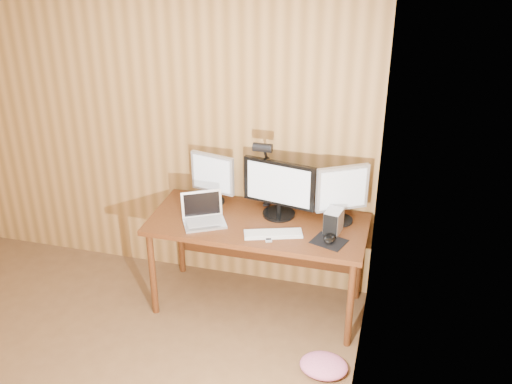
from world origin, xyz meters
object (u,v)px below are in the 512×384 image
at_px(monitor_left, 213,177).
at_px(mouse, 329,239).
at_px(speaker, 339,209).
at_px(desk_lamp, 265,165).
at_px(monitor_right, 342,193).
at_px(hard_drive, 333,221).
at_px(keyboard, 273,234).
at_px(laptop, 203,215).
at_px(desk, 260,231).
at_px(phone, 268,238).
at_px(monitor_center, 279,188).

distance_m(monitor_left, mouse, 1.04).
bearing_deg(speaker, mouse, -91.86).
bearing_deg(desk_lamp, monitor_right, -23.00).
bearing_deg(monitor_left, hard_drive, -0.43).
distance_m(monitor_right, keyboard, 0.58).
distance_m(laptop, speaker, 1.00).
relative_size(keyboard, mouse, 3.61).
height_order(hard_drive, desk_lamp, desk_lamp).
relative_size(laptop, keyboard, 0.87).
bearing_deg(mouse, hard_drive, 113.75).
bearing_deg(desk, laptop, -156.75).
xyz_separation_m(monitor_left, phone, (0.54, -0.43, -0.21)).
height_order(desk, hard_drive, hard_drive).
bearing_deg(phone, mouse, -9.94).
distance_m(keyboard, hard_drive, 0.43).
height_order(laptop, mouse, laptop).
height_order(laptop, speaker, laptop).
bearing_deg(desk, keyboard, -55.87).
bearing_deg(desk_lamp, desk, -109.46).
relative_size(monitor_center, monitor_left, 1.37).
xyz_separation_m(monitor_left, hard_drive, (0.96, -0.21, -0.13)).
bearing_deg(monitor_left, phone, -26.17).
relative_size(monitor_center, phone, 5.50).
xyz_separation_m(monitor_center, mouse, (0.42, -0.28, -0.20)).
distance_m(laptop, desk_lamp, 0.58).
relative_size(monitor_center, mouse, 4.67).
bearing_deg(hard_drive, monitor_center, 171.98).
height_order(monitor_right, phone, monitor_right).
xyz_separation_m(hard_drive, desk_lamp, (-0.55, 0.20, 0.29)).
bearing_deg(hard_drive, desk_lamp, 170.61).
bearing_deg(monitor_center, keyboard, -74.80).
relative_size(hard_drive, phone, 1.70).
bearing_deg(speaker, hard_drive, -91.57).
height_order(keyboard, desk_lamp, desk_lamp).
bearing_deg(mouse, monitor_left, -174.12).
height_order(monitor_center, phone, monitor_center).
bearing_deg(desk, monitor_left, 161.46).
relative_size(keyboard, desk_lamp, 0.71).
relative_size(mouse, speaker, 0.94).
distance_m(monitor_left, phone, 0.72).
relative_size(monitor_right, mouse, 3.72).
bearing_deg(desk_lamp, phone, -91.74).
xyz_separation_m(keyboard, phone, (-0.02, -0.06, -0.00)).
height_order(desk, speaker, speaker).
bearing_deg(desk, hard_drive, -7.73).
bearing_deg(laptop, phone, -41.88).
height_order(monitor_right, hard_drive, monitor_right).
bearing_deg(monitor_right, speaker, 76.42).
bearing_deg(laptop, monitor_left, 65.82).
height_order(mouse, desk_lamp, desk_lamp).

